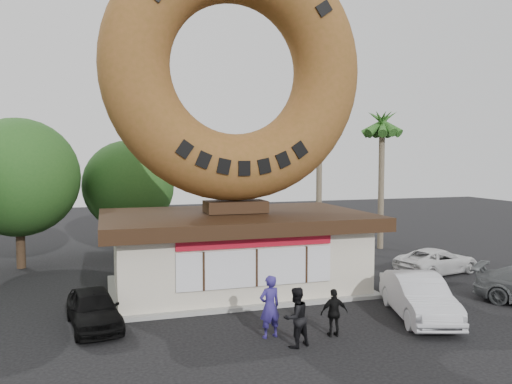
{
  "coord_description": "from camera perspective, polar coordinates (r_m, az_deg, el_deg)",
  "views": [
    {
      "loc": [
        -5.38,
        -14.59,
        5.66
      ],
      "look_at": [
        0.31,
        4.0,
        4.3
      ],
      "focal_mm": 35.0,
      "sensor_mm": 36.0,
      "label": 1
    }
  ],
  "objects": [
    {
      "name": "ground",
      "position": [
        16.55,
        3.15,
        -16.02
      ],
      "size": [
        90.0,
        90.0,
        0.0
      ],
      "primitive_type": "plane",
      "color": "black",
      "rests_on": "ground"
    },
    {
      "name": "donut_shop",
      "position": [
        21.62,
        -2.34,
        -6.39
      ],
      "size": [
        11.2,
        7.2,
        3.8
      ],
      "color": "beige",
      "rests_on": "ground"
    },
    {
      "name": "giant_donut",
      "position": [
        21.6,
        -2.42,
        13.87
      ],
      "size": [
        11.14,
        2.84,
        11.14
      ],
      "primitive_type": "torus",
      "rotation": [
        1.57,
        0.0,
        0.0
      ],
      "color": "brown",
      "rests_on": "donut_shop"
    },
    {
      "name": "tree_west",
      "position": [
        27.91,
        -25.51,
        1.51
      ],
      "size": [
        6.0,
        6.0,
        7.65
      ],
      "color": "#473321",
      "rests_on": "ground"
    },
    {
      "name": "tree_mid",
      "position": [
        29.66,
        -14.34,
        0.7
      ],
      "size": [
        5.2,
        5.2,
        6.63
      ],
      "color": "#473321",
      "rests_on": "ground"
    },
    {
      "name": "palm_near",
      "position": [
        31.48,
        7.29,
        8.98
      ],
      "size": [
        2.6,
        2.6,
        9.75
      ],
      "color": "#726651",
      "rests_on": "ground"
    },
    {
      "name": "palm_far",
      "position": [
        31.71,
        14.22,
        7.17
      ],
      "size": [
        2.6,
        2.6,
        8.75
      ],
      "color": "#726651",
      "rests_on": "ground"
    },
    {
      "name": "street_lamp",
      "position": [
        30.81,
        -10.45,
        1.74
      ],
      "size": [
        2.11,
        0.2,
        8.0
      ],
      "color": "#59595E",
      "rests_on": "ground"
    },
    {
      "name": "person_left",
      "position": [
        16.03,
        1.58,
        -12.95
      ],
      "size": [
        0.8,
        0.61,
        1.98
      ],
      "primitive_type": "imported",
      "rotation": [
        0.0,
        0.0,
        3.35
      ],
      "color": "navy",
      "rests_on": "ground"
    },
    {
      "name": "person_center",
      "position": [
        15.37,
        4.57,
        -14.07
      ],
      "size": [
        1.05,
        0.94,
        1.8
      ],
      "primitive_type": "imported",
      "rotation": [
        0.0,
        0.0,
        3.49
      ],
      "color": "black",
      "rests_on": "ground"
    },
    {
      "name": "person_right",
      "position": [
        16.38,
        8.93,
        -13.47
      ],
      "size": [
        0.92,
        0.46,
        1.52
      ],
      "primitive_type": "imported",
      "rotation": [
        0.0,
        0.0,
        3.04
      ],
      "color": "black",
      "rests_on": "ground"
    },
    {
      "name": "car_black",
      "position": [
        17.86,
        -18.06,
        -12.53
      ],
      "size": [
        2.09,
        3.95,
        1.28
      ],
      "primitive_type": "imported",
      "rotation": [
        0.0,
        0.0,
        0.16
      ],
      "color": "black",
      "rests_on": "ground"
    },
    {
      "name": "car_silver",
      "position": [
        18.84,
        18.08,
        -11.28
      ],
      "size": [
        2.86,
        4.9,
        1.52
      ],
      "primitive_type": "imported",
      "rotation": [
        0.0,
        0.0,
        -0.29
      ],
      "color": "#BCBCC2",
      "rests_on": "ground"
    },
    {
      "name": "car_white",
      "position": [
        26.09,
        19.98,
        -7.41
      ],
      "size": [
        4.73,
        2.98,
        1.22
      ],
      "primitive_type": "imported",
      "rotation": [
        0.0,
        0.0,
        1.8
      ],
      "color": "silver",
      "rests_on": "ground"
    }
  ]
}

